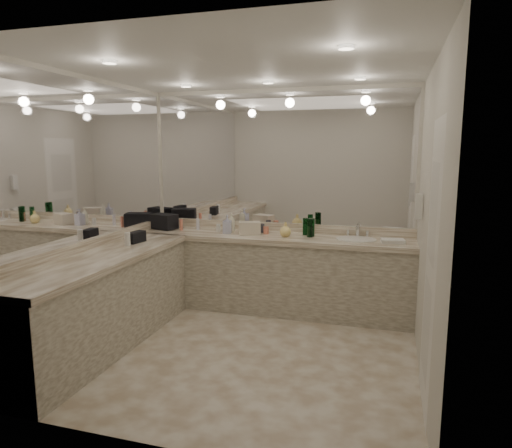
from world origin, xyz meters
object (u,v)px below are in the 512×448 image
(wall_phone, at_px, (419,206))
(black_toiletry_bag, at_px, (164,222))
(hand_towel, at_px, (393,241))
(cream_cosmetic_case, at_px, (250,228))
(soap_bottle_b, at_px, (227,224))
(sink, at_px, (356,240))
(soap_bottle_a, at_px, (232,223))
(soap_bottle_c, at_px, (285,229))

(wall_phone, relative_size, black_toiletry_bag, 0.76)
(black_toiletry_bag, xyz_separation_m, hand_towel, (2.75, -0.07, -0.07))
(black_toiletry_bag, xyz_separation_m, cream_cosmetic_case, (1.13, -0.02, -0.02))
(black_toiletry_bag, height_order, soap_bottle_b, soap_bottle_b)
(sink, relative_size, soap_bottle_a, 1.99)
(hand_towel, xyz_separation_m, soap_bottle_a, (-1.88, 0.16, 0.09))
(sink, height_order, wall_phone, wall_phone)
(black_toiletry_bag, bearing_deg, soap_bottle_a, 5.87)
(black_toiletry_bag, relative_size, soap_bottle_c, 1.87)
(sink, relative_size, wall_phone, 1.83)
(black_toiletry_bag, distance_m, cream_cosmetic_case, 1.13)
(hand_towel, bearing_deg, soap_bottle_c, 178.75)
(cream_cosmetic_case, relative_size, soap_bottle_b, 1.13)
(soap_bottle_b, bearing_deg, black_toiletry_bag, 177.68)
(sink, bearing_deg, hand_towel, -10.84)
(cream_cosmetic_case, bearing_deg, soap_bottle_a, 136.37)
(wall_phone, height_order, soap_bottle_a, wall_phone)
(wall_phone, relative_size, soap_bottle_a, 1.09)
(sink, bearing_deg, soap_bottle_a, 176.74)
(wall_phone, distance_m, soap_bottle_c, 1.51)
(cream_cosmetic_case, bearing_deg, hand_towel, -23.13)
(soap_bottle_b, height_order, soap_bottle_c, soap_bottle_b)
(soap_bottle_c, bearing_deg, cream_cosmetic_case, 176.57)
(cream_cosmetic_case, height_order, soap_bottle_c, soap_bottle_c)
(wall_phone, relative_size, soap_bottle_b, 1.09)
(sink, bearing_deg, soap_bottle_c, -176.48)
(soap_bottle_a, bearing_deg, wall_phone, -15.58)
(sink, distance_m, soap_bottle_b, 1.51)
(black_toiletry_bag, height_order, cream_cosmetic_case, black_toiletry_bag)
(soap_bottle_b, distance_m, soap_bottle_c, 0.71)
(hand_towel, bearing_deg, soap_bottle_a, 175.15)
(sink, xyz_separation_m, black_toiletry_bag, (-2.36, -0.00, 0.10))
(sink, bearing_deg, wall_phone, -39.57)
(cream_cosmetic_case, height_order, soap_bottle_a, soap_bottle_a)
(soap_bottle_a, bearing_deg, cream_cosmetic_case, -22.34)
(soap_bottle_b, xyz_separation_m, soap_bottle_c, (0.71, -0.01, -0.03))
(hand_towel, bearing_deg, cream_cosmetic_case, 178.16)
(sink, relative_size, soap_bottle_c, 2.61)
(wall_phone, height_order, black_toiletry_bag, wall_phone)
(soap_bottle_b, bearing_deg, soap_bottle_a, 84.71)
(sink, distance_m, hand_towel, 0.40)
(soap_bottle_b, bearing_deg, hand_towel, -1.09)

